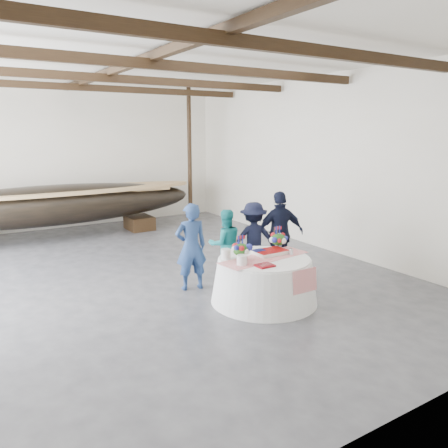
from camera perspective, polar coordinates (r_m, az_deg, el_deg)
floor at (r=9.70m, az=-10.73°, el=-6.73°), size 10.00×12.00×0.01m
wall_back at (r=14.98m, az=-19.49°, el=8.19°), size 10.00×0.02×4.50m
wall_front at (r=4.23m, az=18.83°, el=-0.06°), size 10.00×0.02×4.50m
wall_right at (r=11.93m, az=12.01°, el=7.78°), size 0.02×12.00×4.50m
ceiling at (r=9.30m, az=-11.88°, el=20.56°), size 10.00×12.00×0.01m
pavilion_structure at (r=9.96m, az=-13.34°, el=17.03°), size 9.80×11.76×4.50m
longboat_display at (r=13.40m, az=-21.32°, el=2.33°), size 8.46×1.69×1.59m
banquet_table at (r=8.10m, az=5.26°, el=-7.24°), size 1.95×1.95×0.84m
tabletop_items at (r=8.04m, az=4.72°, el=-3.15°), size 1.86×1.00×0.40m
guest_woman_blue at (r=8.59m, az=-4.32°, el=-2.97°), size 0.69×0.52×1.73m
guest_woman_teal at (r=9.22m, az=0.16°, el=-2.65°), size 0.85×0.74×1.49m
guest_man_left at (r=9.41m, az=3.84°, el=-2.00°), size 1.18×0.91×1.61m
guest_man_right at (r=9.49m, az=7.32°, el=-1.25°), size 1.16×0.73×1.84m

